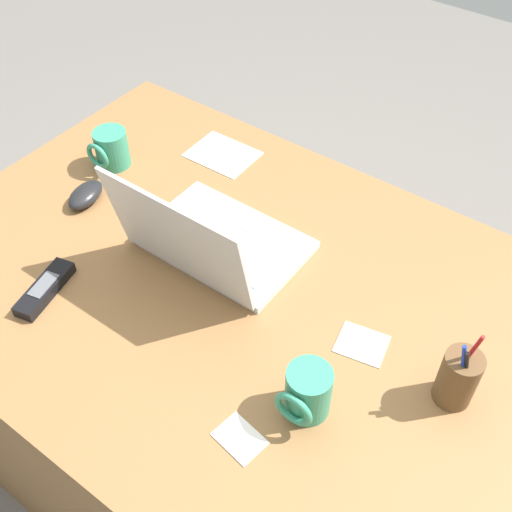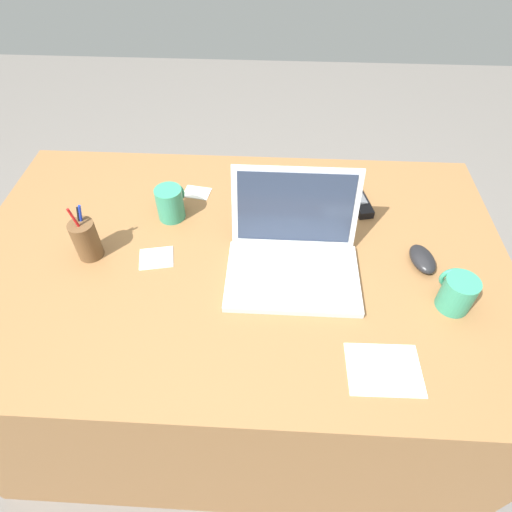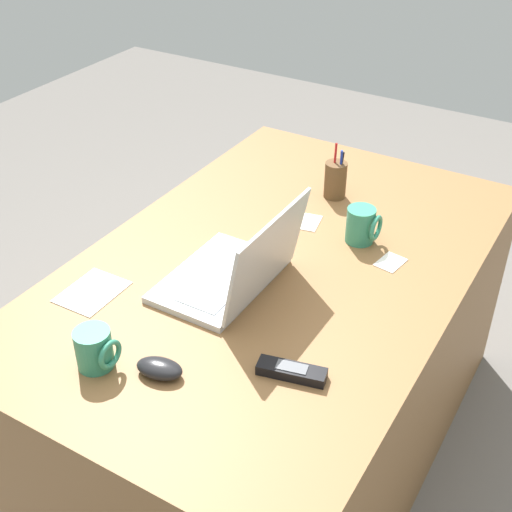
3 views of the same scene
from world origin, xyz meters
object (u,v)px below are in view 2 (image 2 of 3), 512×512
(computer_mouse, at_px, (422,259))
(coffee_mug_white, at_px, (170,203))
(cordless_phone, at_px, (359,200))
(pen_holder, at_px, (86,239))
(coffee_mug_tall, at_px, (457,292))
(laptop, at_px, (293,254))

(computer_mouse, xyz_separation_m, coffee_mug_white, (-0.71, 0.16, 0.03))
(coffee_mug_white, relative_size, cordless_phone, 0.65)
(coffee_mug_white, relative_size, pen_holder, 0.59)
(coffee_mug_white, bearing_deg, computer_mouse, -12.49)
(coffee_mug_white, bearing_deg, cordless_phone, 8.81)
(computer_mouse, xyz_separation_m, cordless_phone, (-0.14, 0.25, -0.01))
(cordless_phone, bearing_deg, coffee_mug_tall, -63.54)
(laptop, bearing_deg, pen_holder, 178.49)
(coffee_mug_white, height_order, pen_holder, pen_holder)
(computer_mouse, relative_size, cordless_phone, 0.67)
(laptop, height_order, coffee_mug_tall, laptop)
(coffee_mug_white, relative_size, coffee_mug_tall, 1.09)
(coffee_mug_white, xyz_separation_m, coffee_mug_tall, (0.76, -0.29, -0.00))
(laptop, xyz_separation_m, pen_holder, (-0.55, 0.01, 0.01))
(pen_holder, bearing_deg, computer_mouse, 0.93)
(coffee_mug_tall, bearing_deg, pen_holder, 172.81)
(coffee_mug_tall, bearing_deg, cordless_phone, 116.46)
(coffee_mug_tall, distance_m, pen_holder, 0.96)
(computer_mouse, bearing_deg, coffee_mug_tall, -82.49)
(laptop, relative_size, cordless_phone, 2.20)
(cordless_phone, distance_m, pen_holder, 0.81)
(laptop, relative_size, computer_mouse, 3.28)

